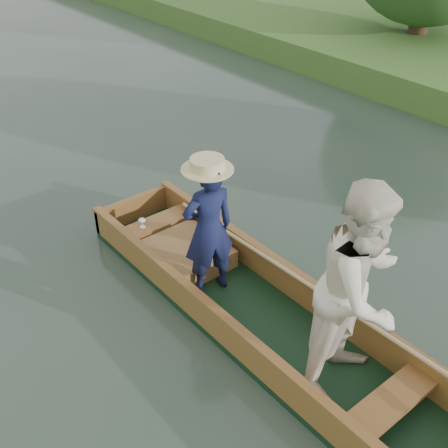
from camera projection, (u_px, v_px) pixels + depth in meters
ground at (260, 324)px, 5.88m from camera, size 120.00×120.00×0.00m
punt at (295, 285)px, 5.24m from camera, size 1.23×5.07×2.12m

